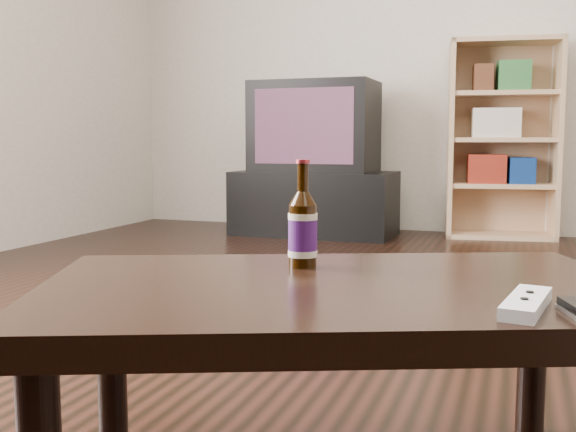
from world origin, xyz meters
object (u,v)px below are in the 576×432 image
(tv_stand, at_px, (315,203))
(beer_bottle, at_px, (303,229))
(tv, at_px, (315,127))
(remote, at_px, (526,303))
(bookshelf, at_px, (501,136))
(coffee_table, at_px, (339,312))

(tv_stand, height_order, beer_bottle, beer_bottle)
(tv, xyz_separation_m, remote, (1.31, -3.25, -0.32))
(bookshelf, bearing_deg, tv_stand, -174.32)
(bookshelf, bearing_deg, beer_bottle, -102.40)
(bookshelf, bearing_deg, coffee_table, -100.49)
(bookshelf, bearing_deg, tv, -174.26)
(coffee_table, distance_m, beer_bottle, 0.20)
(beer_bottle, height_order, remote, beer_bottle)
(tv, bearing_deg, bookshelf, 14.19)
(tv_stand, bearing_deg, bookshelf, 14.13)
(bookshelf, xyz_separation_m, coffee_table, (-0.16, -3.44, -0.32))
(beer_bottle, distance_m, remote, 0.46)
(coffee_table, distance_m, remote, 0.32)
(coffee_table, height_order, beer_bottle, beer_bottle)
(bookshelf, distance_m, coffee_table, 3.46)
(tv_stand, distance_m, bookshelf, 1.27)
(coffee_table, bearing_deg, tv, 107.63)
(coffee_table, relative_size, remote, 6.53)
(remote, bearing_deg, beer_bottle, 161.95)
(bookshelf, distance_m, beer_bottle, 3.34)
(tv_stand, relative_size, beer_bottle, 5.06)
(tv, xyz_separation_m, bookshelf, (1.16, 0.28, -0.06))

